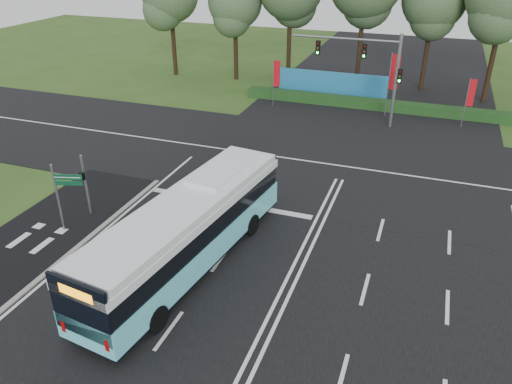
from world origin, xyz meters
TOP-DOWN VIEW (x-y plane):
  - ground at (0.00, 0.00)m, footprint 120.00×120.00m
  - road_main at (0.00, 0.00)m, footprint 20.00×120.00m
  - road_cross at (0.00, 12.00)m, footprint 120.00×14.00m
  - bike_path at (-12.50, -3.00)m, footprint 5.00×18.00m
  - kerb_strip at (-10.10, -3.00)m, footprint 0.25×18.00m
  - city_bus at (-4.42, -0.95)m, footprint 4.29×12.93m
  - pedestrian_signal at (-11.50, 1.37)m, footprint 0.31×0.42m
  - street_sign at (-11.41, -0.35)m, footprint 1.39×0.48m
  - banner_flag_left at (-7.85, 22.24)m, footprint 0.60×0.08m
  - banner_flag_mid at (1.56, 22.91)m, footprint 0.76×0.15m
  - banner_flag_right at (7.37, 22.33)m, footprint 0.56×0.17m
  - traffic_light_gantry at (0.21, 20.50)m, footprint 8.41×0.28m
  - hedge at (0.00, 24.50)m, footprint 22.00×1.20m
  - blue_hoarding at (-4.00, 27.00)m, footprint 10.00×0.30m

SIDE VIEW (x-z plane):
  - ground at x=0.00m, z-range 0.00..0.00m
  - road_main at x=0.00m, z-range 0.00..0.04m
  - road_cross at x=0.00m, z-range 0.00..0.05m
  - bike_path at x=-12.50m, z-range 0.00..0.06m
  - kerb_strip at x=-10.10m, z-range 0.00..0.12m
  - hedge at x=0.00m, z-range 0.00..0.80m
  - blue_hoarding at x=-4.00m, z-range 0.00..2.20m
  - city_bus at x=-4.42m, z-range 0.01..3.66m
  - pedestrian_signal at x=-11.50m, z-range 0.16..3.59m
  - street_sign at x=-11.41m, z-range 0.50..4.18m
  - banner_flag_right at x=7.37m, z-range 0.61..4.46m
  - banner_flag_left at x=-7.85m, z-range 0.64..4.68m
  - banner_flag_mid at x=1.56m, z-range 0.76..5.91m
  - traffic_light_gantry at x=0.21m, z-range 1.16..8.16m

